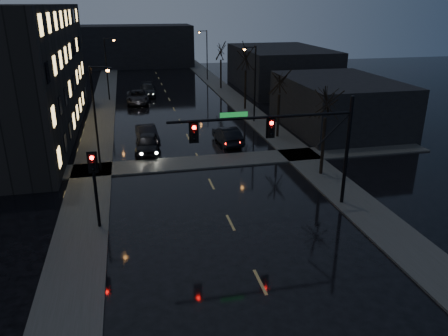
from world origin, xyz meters
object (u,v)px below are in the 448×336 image
oncoming_car_d (148,90)px  oncoming_car_c (138,97)px  oncoming_car_a (147,143)px  oncoming_car_b (147,134)px  lead_car (227,135)px

oncoming_car_d → oncoming_car_c: bearing=-105.0°
oncoming_car_a → oncoming_car_c: (-0.14, 20.41, 0.00)m
oncoming_car_a → oncoming_car_b: size_ratio=1.03×
oncoming_car_a → lead_car: oncoming_car_a is taller
oncoming_car_d → lead_car: bearing=-73.0°
oncoming_car_a → oncoming_car_d: oncoming_car_a is taller
oncoming_car_b → oncoming_car_d: oncoming_car_d is taller
oncoming_car_a → oncoming_car_b: 2.97m
oncoming_car_c → oncoming_car_d: bearing=73.1°
oncoming_car_b → oncoming_car_a: bearing=-99.0°
oncoming_car_b → oncoming_car_d: bearing=80.6°
oncoming_car_a → oncoming_car_c: 20.41m
oncoming_car_b → oncoming_car_d: (1.25, 22.11, 0.02)m
oncoming_car_a → oncoming_car_d: 25.12m
oncoming_car_b → oncoming_car_d: 22.15m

